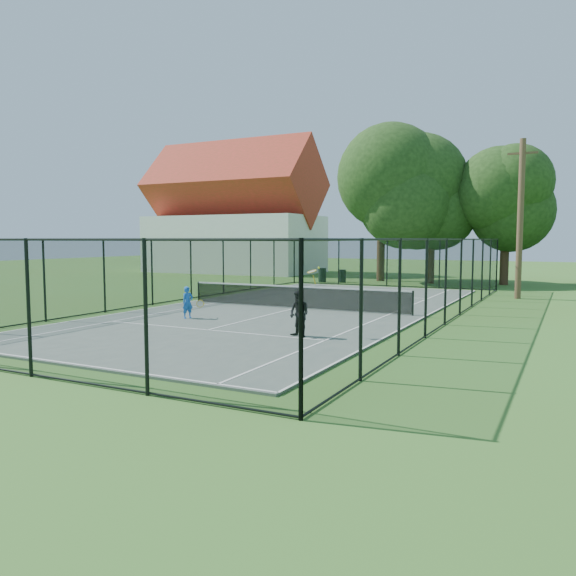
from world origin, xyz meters
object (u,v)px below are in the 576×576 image
at_px(utility_pole, 520,218).
at_px(player_blue, 188,302).
at_px(tennis_net, 295,296).
at_px(player_black, 299,314).
at_px(trash_bin_right, 342,276).
at_px(trash_bin_left, 322,275).

bearing_deg(utility_pole, player_blue, -127.05).
distance_m(tennis_net, utility_pole, 12.51).
distance_m(utility_pole, player_blue, 17.25).
relative_size(tennis_net, player_black, 4.83).
xyz_separation_m(utility_pole, player_blue, (-10.19, -13.50, -3.36)).
height_order(tennis_net, utility_pole, utility_pole).
xyz_separation_m(player_blue, player_black, (5.39, -1.70, 0.11)).
height_order(player_blue, player_black, player_black).
xyz_separation_m(trash_bin_right, utility_pole, (11.73, -5.86, 3.56)).
height_order(tennis_net, trash_bin_right, tennis_net).
xyz_separation_m(tennis_net, utility_pole, (7.98, 9.00, 3.43)).
distance_m(trash_bin_right, player_black, 22.17).
relative_size(trash_bin_right, player_blue, 0.75).
relative_size(trash_bin_left, player_blue, 0.83).
relative_size(tennis_net, utility_pole, 1.28).
height_order(tennis_net, trash_bin_left, tennis_net).
height_order(trash_bin_left, trash_bin_right, trash_bin_left).
bearing_deg(trash_bin_right, player_black, -71.79).
height_order(utility_pole, player_blue, utility_pole).
height_order(trash_bin_right, player_black, player_black).
bearing_deg(player_blue, tennis_net, 63.85).
bearing_deg(trash_bin_left, player_blue, -81.45).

